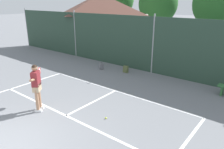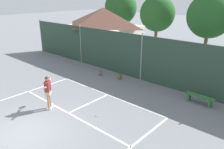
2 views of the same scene
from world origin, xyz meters
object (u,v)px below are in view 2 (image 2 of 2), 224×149
at_px(tennis_player, 48,90).
at_px(backpack_grey, 100,73).
at_px(tennis_ball, 96,116).
at_px(courtside_bench, 200,98).
at_px(backpack_olive, 119,76).

relative_size(tennis_player, backpack_grey, 4.01).
height_order(tennis_ball, courtside_bench, courtside_bench).
xyz_separation_m(backpack_grey, courtside_bench, (7.42, 0.47, 0.17)).
xyz_separation_m(tennis_player, backpack_olive, (-0.04, 5.92, -0.92)).
xyz_separation_m(tennis_ball, backpack_olive, (-2.50, 4.81, 0.16)).
xyz_separation_m(tennis_ball, backpack_grey, (-4.05, 4.39, 0.16)).
bearing_deg(backpack_grey, tennis_ball, -47.31).
bearing_deg(tennis_player, backpack_grey, 106.11).
bearing_deg(tennis_ball, backpack_olive, 117.50).
height_order(tennis_player, backpack_grey, tennis_player).
distance_m(backpack_olive, courtside_bench, 5.87).
distance_m(tennis_player, backpack_olive, 5.99).
distance_m(backpack_grey, courtside_bench, 7.43).
height_order(tennis_player, courtside_bench, tennis_player).
distance_m(tennis_player, tennis_ball, 2.91).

